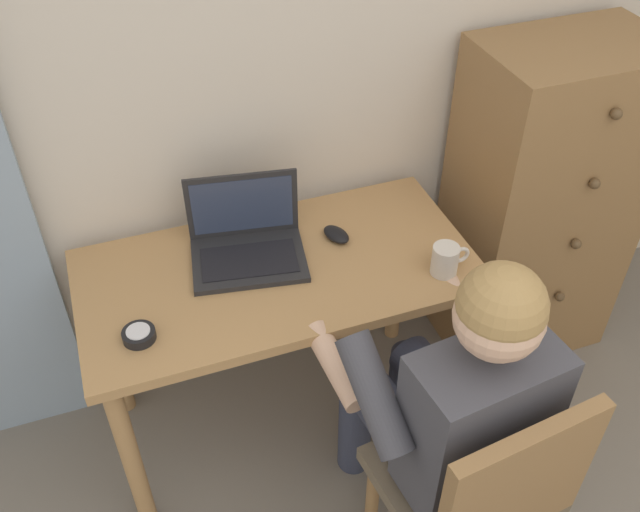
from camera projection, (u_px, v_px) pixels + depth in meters
wall_back at (337, 37)px, 2.12m from camera, size 4.80×0.05×2.50m
desk at (279, 295)px, 2.19m from camera, size 1.19×0.60×0.73m
dresser at (540, 208)px, 2.52m from camera, size 0.60×0.44×1.23m
chair at (478, 490)px, 1.82m from camera, size 0.46×0.44×0.87m
person_seated at (448, 395)px, 1.83m from camera, size 0.57×0.61×1.19m
laptop at (247, 241)px, 2.13m from camera, size 0.38×0.30×0.24m
computer_mouse at (336, 234)px, 2.21m from camera, size 0.09×0.11×0.03m
desk_clock at (139, 335)px, 1.89m from camera, size 0.09×0.09×0.03m
coffee_mug at (446, 260)px, 2.07m from camera, size 0.12×0.08×0.09m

